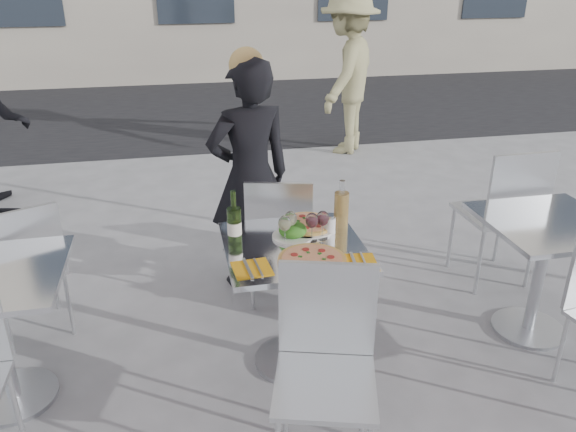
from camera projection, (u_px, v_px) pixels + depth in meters
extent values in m
plane|color=slate|center=(293.00, 361.00, 3.23)|extent=(80.00, 80.00, 0.00)
cube|color=black|center=(209.00, 106.00, 9.04)|extent=(24.00, 5.00, 0.00)
cylinder|color=#B7BABF|center=(293.00, 359.00, 3.23)|extent=(0.44, 0.44, 0.02)
cylinder|color=#B7BABF|center=(294.00, 307.00, 3.08)|extent=(0.07, 0.07, 0.72)
cube|color=silver|center=(294.00, 248.00, 2.93)|extent=(0.72, 0.72, 0.03)
cylinder|color=#B7BABF|center=(15.00, 396.00, 2.95)|extent=(0.44, 0.44, 0.02)
cylinder|color=#B7BABF|center=(1.00, 340.00, 2.80)|extent=(0.07, 0.07, 0.72)
cylinder|color=#B7BABF|center=(528.00, 328.00, 3.50)|extent=(0.44, 0.44, 0.02)
cylinder|color=#B7BABF|center=(538.00, 278.00, 3.36)|extent=(0.07, 0.07, 0.72)
cube|color=silver|center=(550.00, 223.00, 3.21)|extent=(0.72, 0.72, 0.03)
cylinder|color=silver|center=(307.00, 255.00, 3.94)|extent=(0.02, 0.02, 0.44)
cylinder|color=silver|center=(257.00, 254.00, 3.95)|extent=(0.02, 0.02, 0.44)
cylinder|color=silver|center=(307.00, 281.00, 3.62)|extent=(0.02, 0.02, 0.44)
cylinder|color=silver|center=(252.00, 280.00, 3.63)|extent=(0.02, 0.02, 0.44)
cube|color=silver|center=(280.00, 237.00, 3.69)|extent=(0.50, 0.50, 0.02)
cube|color=silver|center=(279.00, 217.00, 3.41)|extent=(0.41, 0.12, 0.44)
cylinder|color=silver|center=(285.00, 397.00, 2.63)|extent=(0.02, 0.02, 0.46)
cylinder|color=silver|center=(364.00, 402.00, 2.61)|extent=(0.02, 0.02, 0.46)
cube|color=silver|center=(325.00, 386.00, 2.36)|extent=(0.53, 0.53, 0.03)
cube|color=silver|center=(327.00, 309.00, 2.45)|extent=(0.42, 0.14, 0.46)
cylinder|color=silver|center=(54.00, 280.00, 3.64)|extent=(0.02, 0.02, 0.43)
cylinder|color=silver|center=(69.00, 304.00, 3.38)|extent=(0.02, 0.02, 0.43)
cylinder|color=silver|center=(7.00, 324.00, 3.20)|extent=(0.02, 0.02, 0.43)
cube|color=silver|center=(25.00, 268.00, 3.32)|extent=(0.53, 0.53, 0.02)
cube|color=silver|center=(25.00, 246.00, 3.08)|extent=(0.38, 0.18, 0.43)
cylinder|color=silver|center=(16.00, 407.00, 2.58)|extent=(0.02, 0.02, 0.45)
cylinder|color=silver|center=(498.00, 232.00, 4.23)|extent=(0.03, 0.03, 0.49)
cylinder|color=silver|center=(451.00, 237.00, 4.14)|extent=(0.03, 0.03, 0.49)
cylinder|color=silver|center=(531.00, 256.00, 3.88)|extent=(0.03, 0.03, 0.49)
cylinder|color=silver|center=(479.00, 262.00, 3.79)|extent=(0.03, 0.03, 0.49)
cube|color=silver|center=(495.00, 213.00, 3.91)|extent=(0.47, 0.47, 0.03)
cube|color=silver|center=(521.00, 190.00, 3.59)|extent=(0.46, 0.04, 0.49)
cylinder|color=silver|center=(561.00, 349.00, 2.98)|extent=(0.02, 0.02, 0.43)
imported|color=black|center=(250.00, 177.00, 3.74)|extent=(0.64, 0.49, 1.58)
imported|color=tan|center=(347.00, 73.00, 6.53)|extent=(1.24, 1.38, 1.86)
cylinder|color=#E8BB5A|center=(312.00, 260.00, 2.76)|extent=(0.34, 0.34, 0.02)
cylinder|color=beige|center=(312.00, 258.00, 2.75)|extent=(0.30, 0.30, 0.00)
cylinder|color=white|center=(307.00, 226.00, 3.12)|extent=(0.33, 0.33, 0.01)
cylinder|color=#E8BB5A|center=(307.00, 224.00, 3.12)|extent=(0.29, 0.29, 0.02)
cylinder|color=beige|center=(307.00, 222.00, 3.11)|extent=(0.26, 0.26, 0.00)
cylinder|color=white|center=(293.00, 236.00, 3.00)|extent=(0.22, 0.22, 0.01)
ellipsoid|color=#1B6E1C|center=(293.00, 230.00, 2.99)|extent=(0.15, 0.15, 0.08)
sphere|color=#B21914|center=(299.00, 226.00, 3.01)|extent=(0.03, 0.03, 0.03)
cylinder|color=#324F1D|center=(234.00, 226.00, 2.90)|extent=(0.07, 0.07, 0.20)
cone|color=#324F1D|center=(234.00, 208.00, 2.86)|extent=(0.07, 0.07, 0.03)
cylinder|color=#324F1D|center=(233.00, 200.00, 2.84)|extent=(0.03, 0.03, 0.10)
cylinder|color=silver|center=(235.00, 228.00, 2.90)|extent=(0.07, 0.07, 0.07)
cylinder|color=tan|center=(341.00, 212.00, 3.05)|extent=(0.08, 0.08, 0.22)
cylinder|color=white|center=(342.00, 188.00, 2.99)|extent=(0.03, 0.03, 0.08)
cylinder|color=white|center=(330.00, 225.00, 3.04)|extent=(0.06, 0.06, 0.09)
cylinder|color=silver|center=(330.00, 216.00, 3.02)|extent=(0.06, 0.06, 0.02)
cylinder|color=white|center=(285.00, 243.00, 2.94)|extent=(0.06, 0.06, 0.00)
cylinder|color=white|center=(285.00, 235.00, 2.93)|extent=(0.01, 0.01, 0.09)
ellipsoid|color=white|center=(285.00, 223.00, 2.90)|extent=(0.07, 0.07, 0.08)
ellipsoid|color=#F7F4AE|center=(285.00, 225.00, 2.90)|extent=(0.05, 0.05, 0.05)
cylinder|color=white|center=(290.00, 238.00, 2.99)|extent=(0.06, 0.06, 0.00)
cylinder|color=white|center=(291.00, 231.00, 2.98)|extent=(0.01, 0.01, 0.09)
ellipsoid|color=white|center=(291.00, 219.00, 2.95)|extent=(0.07, 0.07, 0.08)
ellipsoid|color=#F7F4AE|center=(291.00, 220.00, 2.95)|extent=(0.05, 0.05, 0.05)
cylinder|color=white|center=(312.00, 240.00, 2.98)|extent=(0.06, 0.06, 0.00)
cylinder|color=white|center=(312.00, 232.00, 2.96)|extent=(0.01, 0.01, 0.09)
ellipsoid|color=white|center=(312.00, 220.00, 2.93)|extent=(0.07, 0.07, 0.08)
ellipsoid|color=#4D0B14|center=(312.00, 222.00, 2.93)|extent=(0.05, 0.05, 0.05)
cylinder|color=white|center=(322.00, 238.00, 3.00)|extent=(0.06, 0.06, 0.00)
cylinder|color=white|center=(322.00, 230.00, 2.98)|extent=(0.01, 0.01, 0.09)
ellipsoid|color=white|center=(323.00, 218.00, 2.95)|extent=(0.07, 0.07, 0.08)
ellipsoid|color=#4D0B14|center=(323.00, 220.00, 2.96)|extent=(0.05, 0.05, 0.05)
cube|color=orange|center=(252.00, 268.00, 2.69)|extent=(0.19, 0.19, 0.00)
cube|color=#B7BABF|center=(248.00, 268.00, 2.69)|extent=(0.03, 0.20, 0.00)
cube|color=#B7BABF|center=(258.00, 267.00, 2.70)|extent=(0.02, 0.18, 0.00)
cube|color=orange|center=(358.00, 262.00, 2.75)|extent=(0.20, 0.20, 0.00)
cube|color=#B7BABF|center=(354.00, 262.00, 2.75)|extent=(0.04, 0.20, 0.00)
cube|color=#B7BABF|center=(364.00, 261.00, 2.75)|extent=(0.03, 0.18, 0.00)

